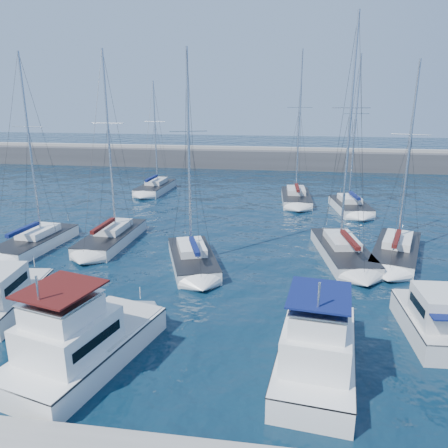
# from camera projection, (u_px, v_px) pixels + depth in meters

# --- Properties ---
(ground) EXTENTS (220.00, 220.00, 0.00)m
(ground) POSITION_uv_depth(u_px,v_px,m) (220.00, 315.00, 24.87)
(ground) COLOR black
(ground) RESTS_ON ground
(breakwater) EXTENTS (160.00, 6.00, 4.45)m
(breakwater) POSITION_uv_depth(u_px,v_px,m) (267.00, 161.00, 73.85)
(breakwater) COLOR #424244
(breakwater) RESTS_ON ground
(motor_yacht_port_outer) EXTENTS (3.51, 7.02, 3.20)m
(motor_yacht_port_outer) POSITION_uv_depth(u_px,v_px,m) (4.00, 298.00, 24.85)
(motor_yacht_port_outer) COLOR silver
(motor_yacht_port_outer) RESTS_ON ground
(motor_yacht_port_inner) EXTENTS (5.70, 8.89, 4.69)m
(motor_yacht_port_inner) POSITION_uv_depth(u_px,v_px,m) (80.00, 344.00, 19.87)
(motor_yacht_port_inner) COLOR white
(motor_yacht_port_inner) RESTS_ON ground
(motor_yacht_stbd_inner) EXTENTS (4.30, 8.64, 4.69)m
(motor_yacht_stbd_inner) POSITION_uv_depth(u_px,v_px,m) (317.00, 351.00, 19.39)
(motor_yacht_stbd_inner) COLOR white
(motor_yacht_stbd_inner) RESTS_ON ground
(motor_yacht_stbd_outer) EXTENTS (2.73, 5.97, 3.20)m
(motor_yacht_stbd_outer) POSITION_uv_depth(u_px,v_px,m) (432.00, 321.00, 22.27)
(motor_yacht_stbd_outer) COLOR silver
(motor_yacht_stbd_outer) RESTS_ON ground
(sailboat_mid_a) EXTENTS (3.81, 8.12, 15.45)m
(sailboat_mid_a) POSITION_uv_depth(u_px,v_px,m) (36.00, 241.00, 35.51)
(sailboat_mid_a) COLOR white
(sailboat_mid_a) RESTS_ON ground
(sailboat_mid_b) EXTENTS (3.35, 8.69, 15.75)m
(sailboat_mid_b) POSITION_uv_depth(u_px,v_px,m) (112.00, 237.00, 36.63)
(sailboat_mid_b) COLOR silver
(sailboat_mid_b) RESTS_ON ground
(sailboat_mid_c) EXTENTS (5.38, 8.28, 15.40)m
(sailboat_mid_c) POSITION_uv_depth(u_px,v_px,m) (192.00, 258.00, 31.86)
(sailboat_mid_c) COLOR white
(sailboat_mid_c) RESTS_ON ground
(sailboat_mid_d) EXTENTS (4.52, 9.42, 17.90)m
(sailboat_mid_d) POSITION_uv_depth(u_px,v_px,m) (343.00, 251.00, 33.40)
(sailboat_mid_d) COLOR silver
(sailboat_mid_d) RESTS_ON ground
(sailboat_mid_e) EXTENTS (5.56, 9.31, 14.77)m
(sailboat_mid_e) POSITION_uv_depth(u_px,v_px,m) (396.00, 251.00, 33.46)
(sailboat_mid_e) COLOR white
(sailboat_mid_e) RESTS_ON ground
(sailboat_back_a) EXTENTS (3.55, 8.09, 13.92)m
(sailboat_back_a) POSITION_uv_depth(u_px,v_px,m) (156.00, 187.00, 55.88)
(sailboat_back_a) COLOR silver
(sailboat_back_a) RESTS_ON ground
(sailboat_back_b) EXTENTS (3.53, 8.41, 17.04)m
(sailboat_back_b) POSITION_uv_depth(u_px,v_px,m) (296.00, 197.00, 50.56)
(sailboat_back_b) COLOR silver
(sailboat_back_b) RESTS_ON ground
(sailboat_back_c) EXTENTS (4.09, 7.48, 16.24)m
(sailboat_back_c) POSITION_uv_depth(u_px,v_px,m) (350.00, 206.00, 46.62)
(sailboat_back_c) COLOR white
(sailboat_back_c) RESTS_ON ground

